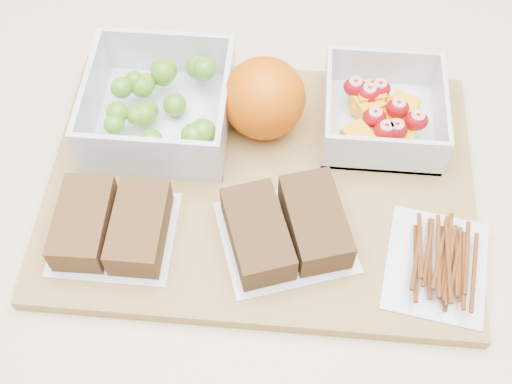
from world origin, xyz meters
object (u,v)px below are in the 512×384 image
Objects in this scene: grape_container at (161,105)px; fruit_container at (382,113)px; cutting_board at (261,184)px; sandwich_bag_left at (112,226)px; sandwich_bag_center at (286,228)px; orange at (264,98)px; pretzel_bag at (439,260)px.

grape_container reaches higher than fruit_container.
sandwich_bag_left is (-0.13, -0.07, 0.03)m from cutting_board.
cutting_board is 2.90× the size of sandwich_bag_center.
sandwich_bag_left is 0.78× the size of sandwich_bag_center.
grape_container is at bearing 80.04° from sandwich_bag_left.
sandwich_bag_center is (0.14, -0.13, -0.01)m from grape_container.
grape_container is 1.19× the size of fruit_container.
orange is 0.19m from sandwich_bag_left.
sandwich_bag_center is at bearing -76.87° from orange.
pretzel_bag reaches higher than cutting_board.
pretzel_bag is (0.17, -0.15, -0.03)m from orange.
pretzel_bag is (0.17, -0.08, 0.02)m from cutting_board.
pretzel_bag is at bearing -25.65° from cutting_board.
orange is at bearing 47.72° from sandwich_bag_left.
sandwich_bag_center is at bearing 172.67° from pretzel_bag.
fruit_container is at bearing 31.17° from sandwich_bag_left.
grape_container is 1.71× the size of orange.
fruit_container is 0.29m from sandwich_bag_left.
orange reaches higher than sandwich_bag_left.
orange is at bearing 1.61° from grape_container.
cutting_board is 3.71× the size of sandwich_bag_left.
pretzel_bag is (0.05, -0.16, -0.01)m from fruit_container.
fruit_container reaches higher than cutting_board.
fruit_container is 0.17m from pretzel_bag.
cutting_board is at bearing 114.16° from sandwich_bag_center.
cutting_board is 0.14m from fruit_container.
pretzel_bag is (0.30, -0.01, -0.01)m from sandwich_bag_left.
orange reaches higher than fruit_container.
sandwich_bag_left is (-0.02, -0.14, -0.01)m from grape_container.
grape_container is at bearing 136.38° from sandwich_bag_center.
sandwich_bag_center is (0.03, -0.13, -0.02)m from orange.
fruit_container is 0.17m from sandwich_bag_center.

